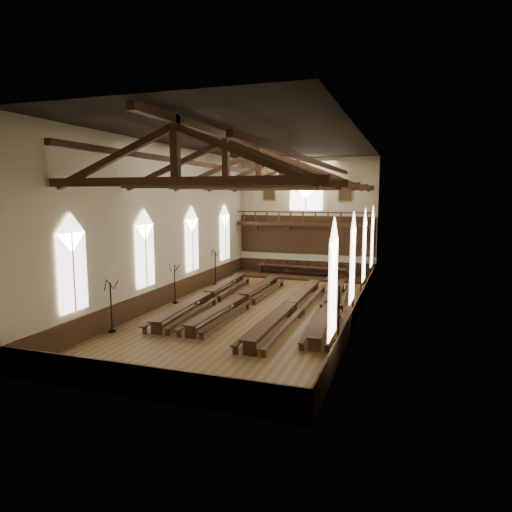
{
  "coord_description": "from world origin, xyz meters",
  "views": [
    {
      "loc": [
        8.51,
        -25.66,
        6.9
      ],
      "look_at": [
        -0.67,
        1.5,
        3.04
      ],
      "focal_mm": 32.0,
      "sensor_mm": 36.0,
      "label": 1
    }
  ],
  "objects_px": {
    "candelabrum_left_far": "(215,274)",
    "candelabrum_left_near": "(112,316)",
    "candelabrum_right_mid": "(353,300)",
    "candelabrum_left_mid": "(175,291)",
    "high_table": "(301,268)",
    "candelabrum_right_near": "(338,325)",
    "refectory_row_a": "(207,295)",
    "candelabrum_right_far": "(361,287)",
    "refectory_row_d": "(330,305)",
    "refectory_row_c": "(290,306)",
    "refectory_row_b": "(242,298)",
    "dais": "(301,276)"
  },
  "relations": [
    {
      "from": "dais",
      "to": "candelabrum_left_mid",
      "type": "distance_m",
      "value": 12.92
    },
    {
      "from": "refectory_row_d",
      "to": "candelabrum_right_mid",
      "type": "relative_size",
      "value": 5.31
    },
    {
      "from": "refectory_row_a",
      "to": "candelabrum_right_far",
      "type": "relative_size",
      "value": 6.32
    },
    {
      "from": "candelabrum_left_far",
      "to": "candelabrum_right_far",
      "type": "xyz_separation_m",
      "value": [
        11.1,
        -0.77,
        -0.13
      ]
    },
    {
      "from": "candelabrum_left_mid",
      "to": "refectory_row_a",
      "type": "bearing_deg",
      "value": 18.57
    },
    {
      "from": "candelabrum_left_far",
      "to": "candelabrum_left_near",
      "type": "bearing_deg",
      "value": -90.0
    },
    {
      "from": "refectory_row_b",
      "to": "dais",
      "type": "xyz_separation_m",
      "value": [
        1.19,
        11.05,
        -0.44
      ]
    },
    {
      "from": "refectory_row_b",
      "to": "candelabrum_right_mid",
      "type": "xyz_separation_m",
      "value": [
        6.78,
        0.46,
        0.26
      ]
    },
    {
      "from": "refectory_row_b",
      "to": "refectory_row_c",
      "type": "xyz_separation_m",
      "value": [
        3.42,
        -1.18,
        0.03
      ]
    },
    {
      "from": "candelabrum_left_far",
      "to": "refectory_row_b",
      "type": "bearing_deg",
      "value": -53.32
    },
    {
      "from": "high_table",
      "to": "refectory_row_b",
      "type": "bearing_deg",
      "value": -96.13
    },
    {
      "from": "refectory_row_a",
      "to": "candelabrum_left_far",
      "type": "relative_size",
      "value": 5.33
    },
    {
      "from": "refectory_row_b",
      "to": "high_table",
      "type": "bearing_deg",
      "value": 83.87
    },
    {
      "from": "refectory_row_a",
      "to": "candelabrum_right_far",
      "type": "height_order",
      "value": "candelabrum_right_far"
    },
    {
      "from": "candelabrum_right_far",
      "to": "candelabrum_right_near",
      "type": "bearing_deg",
      "value": -90.0
    },
    {
      "from": "refectory_row_d",
      "to": "candelabrum_left_far",
      "type": "relative_size",
      "value": 5.15
    },
    {
      "from": "refectory_row_d",
      "to": "candelabrum_left_mid",
      "type": "bearing_deg",
      "value": -176.89
    },
    {
      "from": "high_table",
      "to": "candelabrum_left_mid",
      "type": "xyz_separation_m",
      "value": [
        -5.51,
        -11.66,
        -0.04
      ]
    },
    {
      "from": "refectory_row_c",
      "to": "dais",
      "type": "height_order",
      "value": "refectory_row_c"
    },
    {
      "from": "refectory_row_c",
      "to": "high_table",
      "type": "xyz_separation_m",
      "value": [
        -2.23,
        12.23,
        0.24
      ]
    },
    {
      "from": "refectory_row_b",
      "to": "candelabrum_left_near",
      "type": "bearing_deg",
      "value": -121.08
    },
    {
      "from": "refectory_row_c",
      "to": "candelabrum_right_near",
      "type": "height_order",
      "value": "candelabrum_right_near"
    },
    {
      "from": "refectory_row_a",
      "to": "refectory_row_d",
      "type": "relative_size",
      "value": 1.04
    },
    {
      "from": "refectory_row_c",
      "to": "refectory_row_d",
      "type": "distance_m",
      "value": 2.39
    },
    {
      "from": "candelabrum_left_far",
      "to": "candelabrum_right_far",
      "type": "bearing_deg",
      "value": -3.98
    },
    {
      "from": "candelabrum_right_mid",
      "to": "candelabrum_right_far",
      "type": "height_order",
      "value": "candelabrum_right_mid"
    },
    {
      "from": "refectory_row_a",
      "to": "candelabrum_right_far",
      "type": "distance_m",
      "value": 10.41
    },
    {
      "from": "refectory_row_c",
      "to": "refectory_row_d",
      "type": "xyz_separation_m",
      "value": [
        2.11,
        1.1,
        -0.06
      ]
    },
    {
      "from": "high_table",
      "to": "candelabrum_right_near",
      "type": "bearing_deg",
      "value": -71.02
    },
    {
      "from": "high_table",
      "to": "candelabrum_right_mid",
      "type": "xyz_separation_m",
      "value": [
        5.59,
        -10.59,
        -0.01
      ]
    },
    {
      "from": "refectory_row_a",
      "to": "dais",
      "type": "relative_size",
      "value": 1.28
    },
    {
      "from": "refectory_row_a",
      "to": "refectory_row_c",
      "type": "distance_m",
      "value": 5.91
    },
    {
      "from": "dais",
      "to": "candelabrum_right_near",
      "type": "xyz_separation_m",
      "value": [
        5.59,
        -16.26,
        0.78
      ]
    },
    {
      "from": "candelabrum_left_far",
      "to": "dais",
      "type": "bearing_deg",
      "value": 43.63
    },
    {
      "from": "candelabrum_left_near",
      "to": "high_table",
      "type": "bearing_deg",
      "value": 73.18
    },
    {
      "from": "high_table",
      "to": "candelabrum_right_far",
      "type": "relative_size",
      "value": 3.37
    },
    {
      "from": "candelabrum_left_near",
      "to": "candelabrum_right_far",
      "type": "xyz_separation_m",
      "value": [
        11.1,
        12.2,
        -0.12
      ]
    },
    {
      "from": "refectory_row_b",
      "to": "candelabrum_left_far",
      "type": "xyz_separation_m",
      "value": [
        -4.32,
        5.8,
        0.29
      ]
    },
    {
      "from": "refectory_row_a",
      "to": "candelabrum_right_near",
      "type": "distance_m",
      "value": 10.55
    },
    {
      "from": "refectory_row_b",
      "to": "candelabrum_right_far",
      "type": "distance_m",
      "value": 8.44
    },
    {
      "from": "refectory_row_c",
      "to": "candelabrum_left_far",
      "type": "distance_m",
      "value": 10.43
    },
    {
      "from": "refectory_row_a",
      "to": "refectory_row_c",
      "type": "bearing_deg",
      "value": -11.98
    },
    {
      "from": "candelabrum_left_far",
      "to": "candelabrum_right_mid",
      "type": "height_order",
      "value": "candelabrum_left_far"
    },
    {
      "from": "candelabrum_right_near",
      "to": "candelabrum_right_mid",
      "type": "height_order",
      "value": "candelabrum_right_near"
    },
    {
      "from": "candelabrum_right_mid",
      "to": "refectory_row_a",
      "type": "bearing_deg",
      "value": -177.39
    },
    {
      "from": "candelabrum_left_near",
      "to": "candelabrum_left_mid",
      "type": "distance_m",
      "value": 6.56
    },
    {
      "from": "candelabrum_left_mid",
      "to": "refectory_row_c",
      "type": "bearing_deg",
      "value": -4.2
    },
    {
      "from": "refectory_row_d",
      "to": "candelabrum_right_far",
      "type": "height_order",
      "value": "candelabrum_right_far"
    },
    {
      "from": "candelabrum_left_mid",
      "to": "candelabrum_right_near",
      "type": "xyz_separation_m",
      "value": [
        11.1,
        -4.59,
        0.1
      ]
    },
    {
      "from": "refectory_row_a",
      "to": "refectory_row_c",
      "type": "xyz_separation_m",
      "value": [
        5.78,
        -1.23,
        0.02
      ]
    }
  ]
}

